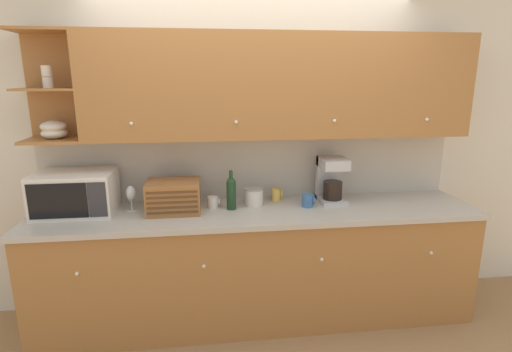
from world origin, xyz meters
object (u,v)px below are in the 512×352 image
bread_box (174,197)px  mug (277,195)px  wine_glass (131,194)px  coffee_maker (331,179)px  storage_canister (254,197)px  mug_patterned_third (213,202)px  microwave (75,193)px  wine_bottle (231,192)px  mug_blue_second (308,200)px

bread_box → mug: (0.81, 0.18, -0.07)m
wine_glass → coffee_maker: 1.58m
storage_canister → mug: size_ratio=1.49×
bread_box → mug_patterned_third: (0.30, 0.06, -0.07)m
microwave → mug_patterned_third: microwave is taller
wine_bottle → mug_blue_second: wine_bottle is taller
wine_bottle → mug: 0.43m
wine_glass → bread_box: 0.33m
wine_glass → mug: 1.15m
bread_box → wine_bottle: (0.43, 0.00, 0.02)m
storage_canister → mug_blue_second: 0.42m
mug_patterned_third → wine_bottle: wine_bottle is taller
coffee_maker → wine_glass: bearing=-178.4°
bread_box → mug_patterned_third: bread_box is taller
wine_bottle → mug_blue_second: (0.60, -0.02, -0.09)m
bread_box → wine_bottle: wine_bottle is taller
wine_bottle → mug_blue_second: bearing=-1.9°
wine_glass → bread_box: bearing=-11.9°
storage_canister → coffee_maker: 0.65m
mug_patterned_third → coffee_maker: size_ratio=0.26×
microwave → storage_canister: size_ratio=3.81×
microwave → storage_canister: (1.33, 0.01, -0.09)m
wine_glass → mug_blue_second: size_ratio=1.90×
mug_patterned_third → mug_blue_second: (0.73, -0.07, 0.01)m
microwave → bread_box: (0.71, -0.06, -0.04)m
mug_patterned_third → wine_bottle: bearing=-21.3°
bread_box → mug: bearing=12.2°
microwave → bread_box: bearing=-4.5°
bread_box → coffee_maker: bearing=5.1°
storage_canister → coffee_maker: size_ratio=0.41×
microwave → mug_blue_second: size_ratio=5.50×
storage_canister → coffee_maker: coffee_maker is taller
wine_glass → microwave: bearing=-178.2°
mug_patterned_third → mug_blue_second: mug_blue_second is taller
wine_glass → storage_canister: (0.94, 0.00, -0.06)m
storage_canister → mug_blue_second: size_ratio=1.44×
mug_patterned_third → storage_canister: storage_canister is taller
mug_patterned_third → coffee_maker: bearing=3.3°
mug_patterned_third → wine_bottle: 0.17m
bread_box → storage_canister: bearing=6.5°
mug_patterned_third → wine_bottle: size_ratio=0.31×
coffee_maker → wine_bottle: bearing=-172.5°
mug_patterned_third → storage_canister: (0.32, 0.01, 0.03)m
coffee_maker → microwave: bearing=-178.4°
mug → coffee_maker: size_ratio=0.27×
wine_glass → wine_bottle: wine_bottle is taller
wine_glass → mug: bearing=5.4°
mug_patterned_third → mug: bearing=12.9°
wine_bottle → wine_glass: bearing=175.1°
wine_bottle → coffee_maker: (0.82, 0.11, 0.05)m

